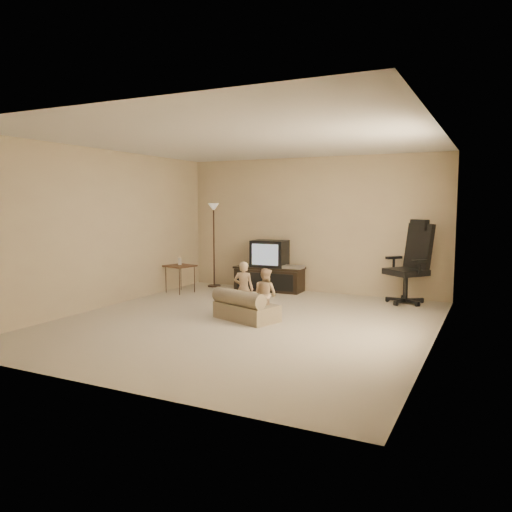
{
  "coord_description": "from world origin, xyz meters",
  "views": [
    {
      "loc": [
        3.14,
        -6.05,
        1.65
      ],
      "look_at": [
        -0.11,
        0.6,
        0.87
      ],
      "focal_mm": 35.0,
      "sensor_mm": 36.0,
      "label": 1
    }
  ],
  "objects_px": {
    "office_chair": "(410,273)",
    "toddler_right": "(266,294)",
    "side_table": "(180,266)",
    "toddler_left": "(244,289)",
    "floor_lamp": "(214,226)",
    "child_sofa": "(244,308)",
    "tv_stand": "(270,270)"
  },
  "relations": [
    {
      "from": "toddler_left",
      "to": "toddler_right",
      "type": "distance_m",
      "value": 0.4
    },
    {
      "from": "toddler_left",
      "to": "tv_stand",
      "type": "bearing_deg",
      "value": -86.95
    },
    {
      "from": "office_chair",
      "to": "floor_lamp",
      "type": "xyz_separation_m",
      "value": [
        -3.77,
        0.01,
        0.71
      ]
    },
    {
      "from": "child_sofa",
      "to": "toddler_right",
      "type": "xyz_separation_m",
      "value": [
        0.27,
        0.13,
        0.19
      ]
    },
    {
      "from": "side_table",
      "to": "child_sofa",
      "type": "relative_size",
      "value": 0.68
    },
    {
      "from": "toddler_right",
      "to": "tv_stand",
      "type": "bearing_deg",
      "value": -48.48
    },
    {
      "from": "toddler_right",
      "to": "office_chair",
      "type": "bearing_deg",
      "value": -108.7
    },
    {
      "from": "side_table",
      "to": "toddler_left",
      "type": "relative_size",
      "value": 0.86
    },
    {
      "from": "child_sofa",
      "to": "toddler_right",
      "type": "distance_m",
      "value": 0.36
    },
    {
      "from": "toddler_left",
      "to": "toddler_right",
      "type": "relative_size",
      "value": 1.09
    },
    {
      "from": "side_table",
      "to": "office_chair",
      "type": "bearing_deg",
      "value": 11.99
    },
    {
      "from": "side_table",
      "to": "toddler_left",
      "type": "bearing_deg",
      "value": -32.0
    },
    {
      "from": "toddler_left",
      "to": "child_sofa",
      "type": "bearing_deg",
      "value": 108.25
    },
    {
      "from": "floor_lamp",
      "to": "toddler_right",
      "type": "height_order",
      "value": "floor_lamp"
    },
    {
      "from": "office_chair",
      "to": "toddler_right",
      "type": "distance_m",
      "value": 2.71
    },
    {
      "from": "floor_lamp",
      "to": "toddler_right",
      "type": "relative_size",
      "value": 2.22
    },
    {
      "from": "side_table",
      "to": "toddler_right",
      "type": "relative_size",
      "value": 0.93
    },
    {
      "from": "toddler_left",
      "to": "toddler_right",
      "type": "height_order",
      "value": "toddler_left"
    },
    {
      "from": "child_sofa",
      "to": "toddler_left",
      "type": "relative_size",
      "value": 1.26
    },
    {
      "from": "toddler_right",
      "to": "side_table",
      "type": "bearing_deg",
      "value": -10.64
    },
    {
      "from": "floor_lamp",
      "to": "office_chair",
      "type": "bearing_deg",
      "value": -0.1
    },
    {
      "from": "tv_stand",
      "to": "office_chair",
      "type": "bearing_deg",
      "value": -3.29
    },
    {
      "from": "floor_lamp",
      "to": "side_table",
      "type": "bearing_deg",
      "value": -104.65
    },
    {
      "from": "tv_stand",
      "to": "office_chair",
      "type": "height_order",
      "value": "office_chair"
    },
    {
      "from": "office_chair",
      "to": "tv_stand",
      "type": "bearing_deg",
      "value": -143.53
    },
    {
      "from": "tv_stand",
      "to": "toddler_right",
      "type": "bearing_deg",
      "value": -68.61
    },
    {
      "from": "tv_stand",
      "to": "child_sofa",
      "type": "xyz_separation_m",
      "value": [
        0.68,
        -2.37,
        -0.22
      ]
    },
    {
      "from": "child_sofa",
      "to": "toddler_left",
      "type": "height_order",
      "value": "toddler_left"
    },
    {
      "from": "tv_stand",
      "to": "side_table",
      "type": "bearing_deg",
      "value": -148.53
    },
    {
      "from": "office_chair",
      "to": "toddler_right",
      "type": "bearing_deg",
      "value": -89.07
    },
    {
      "from": "office_chair",
      "to": "side_table",
      "type": "bearing_deg",
      "value": -129.95
    },
    {
      "from": "side_table",
      "to": "floor_lamp",
      "type": "height_order",
      "value": "floor_lamp"
    }
  ]
}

